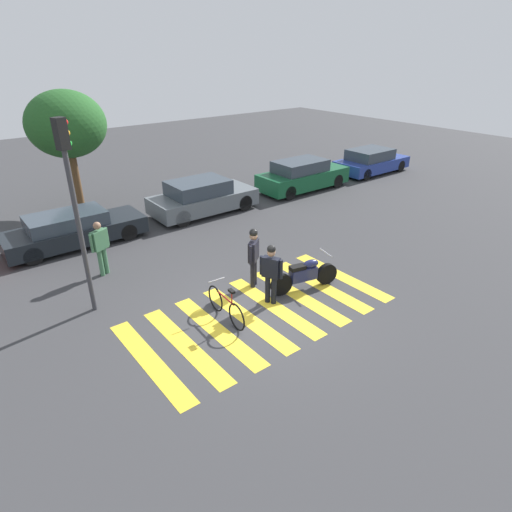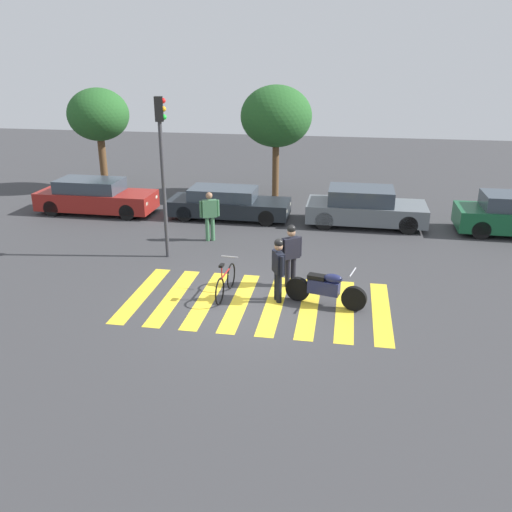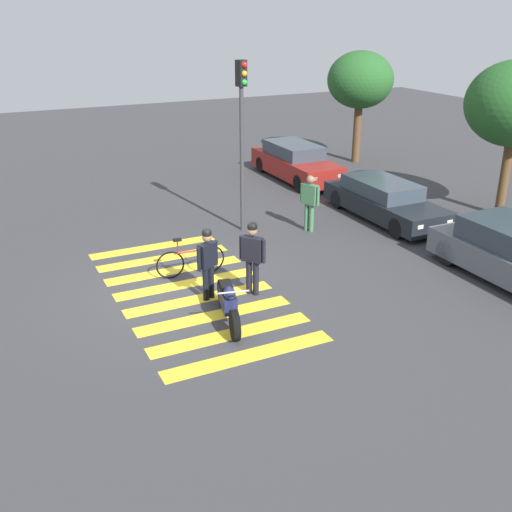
# 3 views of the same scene
# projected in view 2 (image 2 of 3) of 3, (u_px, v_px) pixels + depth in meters

# --- Properties ---
(ground_plane) EXTENTS (60.00, 60.00, 0.00)m
(ground_plane) POSITION_uv_depth(u_px,v_px,m) (257.00, 303.00, 13.89)
(ground_plane) COLOR #38383A
(police_motorcycle) EXTENTS (2.09, 0.77, 1.04)m
(police_motorcycle) POSITION_uv_depth(u_px,v_px,m) (325.00, 289.00, 13.62)
(police_motorcycle) COLOR black
(police_motorcycle) RESTS_ON ground_plane
(leaning_bicycle) EXTENTS (0.46, 1.75, 1.02)m
(leaning_bicycle) POSITION_uv_depth(u_px,v_px,m) (225.00, 282.00, 14.16)
(leaning_bicycle) COLOR black
(leaning_bicycle) RESTS_ON ground_plane
(officer_on_foot) EXTENTS (0.56, 0.45, 1.78)m
(officer_on_foot) POSITION_uv_depth(u_px,v_px,m) (291.00, 251.00, 14.54)
(officer_on_foot) COLOR black
(officer_on_foot) RESTS_ON ground_plane
(officer_by_motorcycle) EXTENTS (0.38, 0.60, 1.72)m
(officer_by_motorcycle) POSITION_uv_depth(u_px,v_px,m) (278.00, 266.00, 13.65)
(officer_by_motorcycle) COLOR black
(officer_by_motorcycle) RESTS_ON ground_plane
(pedestrian_bystander) EXTENTS (0.63, 0.38, 1.70)m
(pedestrian_bystander) POSITION_uv_depth(u_px,v_px,m) (210.00, 213.00, 18.16)
(pedestrian_bystander) COLOR #3F724C
(pedestrian_bystander) RESTS_ON ground_plane
(crosswalk_stripes) EXTENTS (6.75, 3.53, 0.01)m
(crosswalk_stripes) POSITION_uv_depth(u_px,v_px,m) (257.00, 303.00, 13.89)
(crosswalk_stripes) COLOR yellow
(crosswalk_stripes) RESTS_ON ground_plane
(car_maroon_wagon) EXTENTS (4.68, 1.69, 1.37)m
(car_maroon_wagon) POSITION_uv_depth(u_px,v_px,m) (95.00, 197.00, 21.49)
(car_maroon_wagon) COLOR black
(car_maroon_wagon) RESTS_ON ground_plane
(car_black_suv) EXTENTS (4.68, 1.69, 1.20)m
(car_black_suv) POSITION_uv_depth(u_px,v_px,m) (228.00, 204.00, 20.82)
(car_black_suv) COLOR black
(car_black_suv) RESTS_ON ground_plane
(car_grey_coupe) EXTENTS (4.38, 1.92, 1.40)m
(car_grey_coupe) POSITION_uv_depth(u_px,v_px,m) (365.00, 207.00, 19.97)
(car_grey_coupe) COLOR black
(car_grey_coupe) RESTS_ON ground_plane
(traffic_light_pole) EXTENTS (0.35, 0.30, 4.90)m
(traffic_light_pole) POSITION_uv_depth(u_px,v_px,m) (162.00, 155.00, 15.89)
(traffic_light_pole) COLOR #38383D
(traffic_light_pole) RESTS_ON ground_plane
(street_tree_near) EXTENTS (2.74, 2.74, 4.62)m
(street_tree_near) POSITION_uv_depth(u_px,v_px,m) (98.00, 115.00, 24.17)
(street_tree_near) COLOR brown
(street_tree_near) RESTS_ON ground_plane
(street_tree_mid) EXTENTS (3.05, 3.05, 4.82)m
(street_tree_mid) POSITION_uv_depth(u_px,v_px,m) (276.00, 117.00, 22.85)
(street_tree_mid) COLOR brown
(street_tree_mid) RESTS_ON ground_plane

